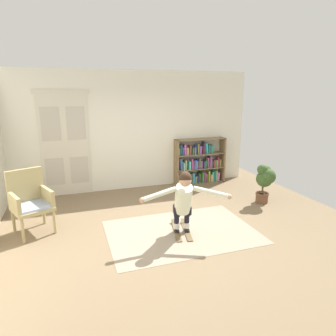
# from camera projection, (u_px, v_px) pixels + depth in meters

# --- Properties ---
(ground_plane) EXTENTS (7.20, 7.20, 0.00)m
(ground_plane) POSITION_uv_depth(u_px,v_px,m) (169.00, 229.00, 5.40)
(ground_plane) COLOR #766147
(back_wall) EXTENTS (6.00, 0.10, 2.90)m
(back_wall) POSITION_uv_depth(u_px,v_px,m) (135.00, 131.00, 7.43)
(back_wall) COLOR silver
(back_wall) RESTS_ON ground
(double_door) EXTENTS (1.22, 0.05, 2.45)m
(double_door) POSITION_uv_depth(u_px,v_px,m) (65.00, 144.00, 6.91)
(double_door) COLOR beige
(double_door) RESTS_ON ground
(rug) EXTENTS (2.57, 1.78, 0.01)m
(rug) POSITION_uv_depth(u_px,v_px,m) (182.00, 232.00, 5.28)
(rug) COLOR gray
(rug) RESTS_ON ground
(bookshelf) EXTENTS (1.38, 0.30, 1.20)m
(bookshelf) POSITION_uv_depth(u_px,v_px,m) (199.00, 163.00, 7.97)
(bookshelf) COLOR olive
(bookshelf) RESTS_ON ground
(wicker_chair) EXTENTS (0.79, 0.79, 1.10)m
(wicker_chair) POSITION_uv_depth(u_px,v_px,m) (30.00, 200.00, 5.17)
(wicker_chair) COLOR tan
(wicker_chair) RESTS_ON ground
(potted_plant) EXTENTS (0.38, 0.42, 0.88)m
(potted_plant) POSITION_uv_depth(u_px,v_px,m) (265.00, 179.00, 6.50)
(potted_plant) COLOR brown
(potted_plant) RESTS_ON ground
(skis_pair) EXTENTS (0.43, 0.83, 0.07)m
(skis_pair) POSITION_uv_depth(u_px,v_px,m) (181.00, 230.00, 5.30)
(skis_pair) COLOR brown
(skis_pair) RESTS_ON rug
(person_skier) EXTENTS (1.45, 0.74, 1.10)m
(person_skier) POSITION_uv_depth(u_px,v_px,m) (184.00, 198.00, 4.96)
(person_skier) COLOR white
(person_skier) RESTS_ON skis_pair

